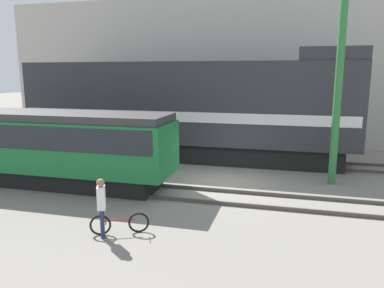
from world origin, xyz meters
name	(u,v)px	position (x,y,z in m)	size (l,w,h in m)	color
ground_plane	(225,184)	(0.00, 0.00, 0.00)	(120.00, 120.00, 0.00)	gray
track_near	(217,196)	(0.00, -1.86, 0.07)	(60.00, 1.50, 0.14)	#47423D
track_far	(239,160)	(0.00, 4.13, 0.07)	(60.00, 1.51, 0.14)	#47423D
building_backdrop	(255,71)	(0.00, 12.04, 4.68)	(34.09, 6.00, 9.36)	#B7B2A8
freight_locomotive	(187,109)	(-2.81, 4.13, 2.68)	(17.37, 3.04, 5.72)	black
streetcar	(48,143)	(-7.09, -1.86, 1.73)	(10.52, 2.54, 3.02)	black
bicycle	(120,224)	(-2.11, -5.67, 0.31)	(1.57, 0.82, 0.67)	black
person	(101,202)	(-2.48, -5.99, 1.05)	(0.35, 0.42, 1.72)	#232D4C
utility_pole_left	(338,96)	(4.30, 1.14, 3.66)	(0.31, 0.31, 7.31)	#2D7238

